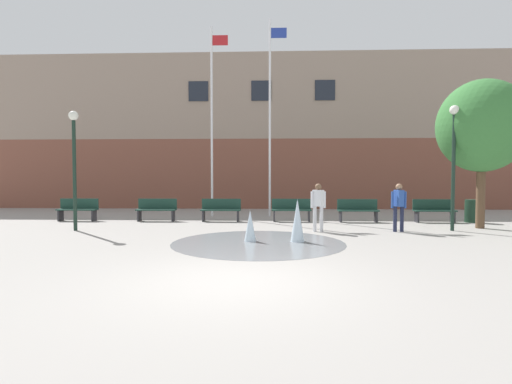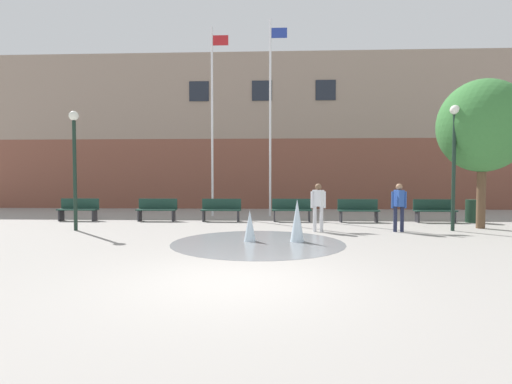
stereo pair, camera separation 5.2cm
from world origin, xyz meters
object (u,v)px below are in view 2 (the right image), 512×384
object	(u,v)px
park_bench_under_right_flagpole	(292,210)
trash_can	(473,211)
lamp_post_right_lane	(454,150)
park_bench_left_of_flagpoles	(157,209)
park_bench_far_right	(435,210)
flagpole_right	(271,113)
street_tree_near_building	(483,126)
park_bench_near_trashcan	(358,210)
park_bench_under_left_flagpole	(221,209)
flagpole_left	(213,117)
adult_watching	(399,204)
lamp_post_left_lane	(74,153)
adult_near_bench	(318,203)
park_bench_far_left	(79,209)

from	to	relation	value
park_bench_under_right_flagpole	trash_can	size ratio (longest dim) A/B	1.78
park_bench_under_right_flagpole	lamp_post_right_lane	distance (m)	6.28
park_bench_left_of_flagpoles	park_bench_far_right	bearing A→B (deg)	0.13
park_bench_left_of_flagpoles	flagpole_right	size ratio (longest dim) A/B	0.18
park_bench_under_right_flagpole	street_tree_near_building	xyz separation A→B (m)	(6.55, -1.86, 3.10)
park_bench_far_right	lamp_post_right_lane	bearing A→B (deg)	-98.74
trash_can	park_bench_near_trashcan	bearing A→B (deg)	-179.57
park_bench_under_left_flagpole	flagpole_left	bearing A→B (deg)	107.14
park_bench_left_of_flagpoles	adult_watching	xyz separation A→B (m)	(8.89, -2.79, 0.45)
park_bench_left_of_flagpoles	park_bench_under_left_flagpole	distance (m)	2.64
lamp_post_left_lane	street_tree_near_building	distance (m)	14.05
park_bench_under_left_flagpole	adult_near_bench	distance (m)	4.61
park_bench_under_left_flagpole	park_bench_near_trashcan	bearing A→B (deg)	-0.21
flagpole_right	flagpole_left	bearing A→B (deg)	180.00
park_bench_far_right	flagpole_right	size ratio (longest dim) A/B	0.18
park_bench_under_right_flagpole	lamp_post_right_lane	size ratio (longest dim) A/B	0.38
park_bench_far_left	flagpole_right	xyz separation A→B (m)	(7.90, 2.18, 4.22)
park_bench_left_of_flagpoles	adult_watching	bearing A→B (deg)	-17.42
park_bench_far_left	adult_watching	distance (m)	12.47
lamp_post_left_lane	park_bench_under_left_flagpole	bearing A→B (deg)	32.67
lamp_post_left_lane	street_tree_near_building	bearing A→B (deg)	4.78
park_bench_under_left_flagpole	adult_watching	bearing A→B (deg)	-24.10
park_bench_left_of_flagpoles	street_tree_near_building	size ratio (longest dim) A/B	0.31
trash_can	lamp_post_right_lane	bearing A→B (deg)	-127.04
park_bench_near_trashcan	adult_watching	distance (m)	2.91
park_bench_far_left	street_tree_near_building	xyz separation A→B (m)	(15.31, -1.71, 3.10)
park_bench_near_trashcan	lamp_post_right_lane	xyz separation A→B (m)	(2.63, -2.44, 2.23)
park_bench_under_right_flagpole	lamp_post_left_lane	size ratio (longest dim) A/B	0.40
adult_near_bench	lamp_post_left_lane	distance (m)	8.34
park_bench_far_right	flagpole_left	xyz separation A→B (m)	(-9.18, 2.11, 4.07)
park_bench_left_of_flagpoles	flagpole_right	bearing A→B (deg)	24.75
park_bench_under_right_flagpole	adult_watching	size ratio (longest dim) A/B	1.01
lamp_post_right_lane	park_bench_under_left_flagpole	bearing A→B (deg)	163.16
park_bench_far_left	flagpole_right	distance (m)	9.21
park_bench_under_right_flagpole	adult_near_bench	bearing A→B (deg)	-75.86
flagpole_right	adult_near_bench	bearing A→B (deg)	-72.06
adult_watching	street_tree_near_building	world-z (taller)	street_tree_near_building
park_bench_far_left	park_bench_under_right_flagpole	bearing A→B (deg)	0.98
adult_near_bench	trash_can	world-z (taller)	adult_near_bench
park_bench_left_of_flagpoles	lamp_post_left_lane	world-z (taller)	lamp_post_left_lane
park_bench_under_left_flagpole	street_tree_near_building	bearing A→B (deg)	-10.59
adult_near_bench	trash_can	size ratio (longest dim) A/B	1.77
park_bench_under_left_flagpole	park_bench_under_right_flagpole	distance (m)	2.86
park_bench_far_right	flagpole_left	world-z (taller)	flagpole_left
park_bench_far_right	adult_near_bench	bearing A→B (deg)	-149.77
park_bench_near_trashcan	park_bench_far_left	bearing A→B (deg)	-179.86
trash_can	flagpole_left	bearing A→B (deg)	168.78
trash_can	park_bench_left_of_flagpoles	bearing A→B (deg)	-179.91
park_bench_under_right_flagpole	flagpole_right	size ratio (longest dim) A/B	0.18
park_bench_far_right	trash_can	bearing A→B (deg)	-0.20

